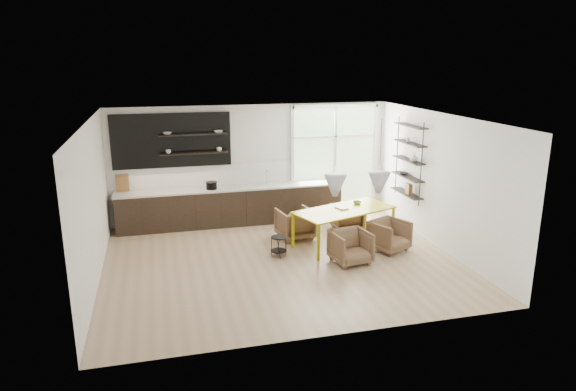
% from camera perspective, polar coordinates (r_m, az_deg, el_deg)
% --- Properties ---
extents(room, '(7.02, 6.01, 2.91)m').
position_cam_1_polar(room, '(11.25, 0.75, 1.98)').
color(room, tan).
rests_on(room, ground).
extents(kitchen_run, '(5.54, 0.69, 2.75)m').
position_cam_1_polar(kitchen_run, '(12.73, -6.69, -0.57)').
color(kitchen_run, black).
rests_on(kitchen_run, ground).
extents(right_shelving, '(0.26, 1.22, 1.90)m').
position_cam_1_polar(right_shelving, '(12.28, 13.29, 3.61)').
color(right_shelving, black).
rests_on(right_shelving, ground).
extents(dining_table, '(2.42, 1.69, 0.81)m').
position_cam_1_polar(dining_table, '(11.28, 6.29, -1.79)').
color(dining_table, '#B7AF03').
rests_on(dining_table, ground).
extents(armchair_back_left, '(0.84, 0.86, 0.69)m').
position_cam_1_polar(armchair_back_left, '(11.73, 0.77, -3.12)').
color(armchair_back_left, olive).
rests_on(armchair_back_left, ground).
extents(armchair_back_right, '(0.67, 0.69, 0.62)m').
position_cam_1_polar(armchair_back_right, '(12.38, 6.52, -2.40)').
color(armchair_back_right, olive).
rests_on(armchair_back_right, ground).
extents(armchair_front_left, '(0.81, 0.83, 0.66)m').
position_cam_1_polar(armchair_front_left, '(10.42, 6.98, -5.70)').
color(armchair_front_left, olive).
rests_on(armchair_front_left, ground).
extents(armchair_front_right, '(0.95, 0.96, 0.66)m').
position_cam_1_polar(armchair_front_right, '(11.21, 11.19, -4.39)').
color(armchair_front_right, olive).
rests_on(armchair_front_right, ground).
extents(wire_stool, '(0.34, 0.34, 0.43)m').
position_cam_1_polar(wire_stool, '(10.69, -1.04, -5.37)').
color(wire_stool, black).
rests_on(wire_stool, ground).
extents(table_book, '(0.29, 0.34, 0.03)m').
position_cam_1_polar(table_book, '(11.27, 5.55, -1.43)').
color(table_book, white).
rests_on(table_book, dining_table).
extents(table_bowl, '(0.25, 0.25, 0.06)m').
position_cam_1_polar(table_bowl, '(11.71, 7.68, -0.78)').
color(table_bowl, '#59864E').
rests_on(table_bowl, dining_table).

